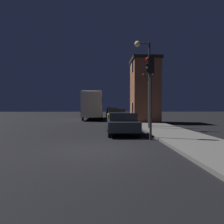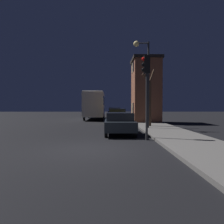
{
  "view_description": "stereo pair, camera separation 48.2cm",
  "coord_description": "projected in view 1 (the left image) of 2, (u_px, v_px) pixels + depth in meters",
  "views": [
    {
      "loc": [
        0.32,
        -8.86,
        1.75
      ],
      "look_at": [
        1.03,
        10.91,
        1.22
      ],
      "focal_mm": 35.0,
      "sensor_mm": 36.0,
      "label": 1
    },
    {
      "loc": [
        0.8,
        -8.87,
        1.75
      ],
      "look_at": [
        1.03,
        10.91,
        1.22
      ],
      "focal_mm": 35.0,
      "sensor_mm": 36.0,
      "label": 2
    }
  ],
  "objects": [
    {
      "name": "ground_plane",
      "position": [
        96.0,
        149.0,
        8.88
      ],
      "size": [
        120.0,
        120.0,
        0.0
      ],
      "primitive_type": "plane",
      "color": "black"
    },
    {
      "name": "sidewalk",
      "position": [
        207.0,
        147.0,
        9.05
      ],
      "size": [
        3.0,
        60.0,
        0.14
      ],
      "color": "#514F4C",
      "rests_on": "ground"
    },
    {
      "name": "brick_building",
      "position": [
        145.0,
        90.0,
        23.1
      ],
      "size": [
        2.94,
        3.85,
        6.63
      ],
      "color": "brown",
      "rests_on": "sidewalk"
    },
    {
      "name": "streetlamp",
      "position": [
        145.0,
        68.0,
        16.15
      ],
      "size": [
        1.18,
        0.43,
        6.41
      ],
      "color": "#28282B",
      "rests_on": "sidewalk"
    },
    {
      "name": "traffic_light",
      "position": [
        150.0,
        80.0,
        11.17
      ],
      "size": [
        0.43,
        0.24,
        4.32
      ],
      "color": "#28282B",
      "rests_on": "ground"
    },
    {
      "name": "bare_tree",
      "position": [
        150.0,
        100.0,
        17.82
      ],
      "size": [
        1.2,
        1.35,
        4.68
      ],
      "color": "#473323",
      "rests_on": "sidewalk"
    },
    {
      "name": "bus",
      "position": [
        93.0,
        103.0,
        29.11
      ],
      "size": [
        2.43,
        9.19,
        3.54
      ],
      "color": "beige",
      "rests_on": "ground"
    },
    {
      "name": "car_near_lane",
      "position": [
        122.0,
        123.0,
        13.38
      ],
      "size": [
        1.79,
        3.87,
        1.35
      ],
      "color": "black",
      "rests_on": "ground"
    },
    {
      "name": "car_mid_lane",
      "position": [
        116.0,
        116.0,
        22.02
      ],
      "size": [
        1.78,
        4.29,
        1.49
      ],
      "color": "olive",
      "rests_on": "ground"
    },
    {
      "name": "car_far_lane",
      "position": [
        112.0,
        113.0,
        32.04
      ],
      "size": [
        1.83,
        4.71,
        1.53
      ],
      "color": "navy",
      "rests_on": "ground"
    }
  ]
}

